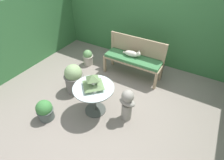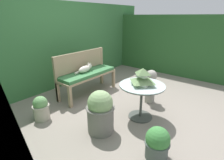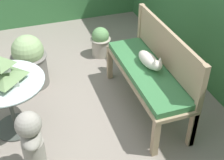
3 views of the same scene
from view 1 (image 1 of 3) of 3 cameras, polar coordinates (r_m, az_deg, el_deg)
The scene contains 12 objects.
ground at distance 3.77m, azimuth -0.49°, elevation -6.76°, with size 30.00×30.00×0.00m, color gray.
foliage_hedge_back at distance 5.13m, azimuth 14.02°, elevation 18.60°, with size 6.40×0.97×2.01m, color #38703D.
foliage_hedge_left at distance 5.19m, azimuth -28.58°, elevation 13.54°, with size 0.70×3.51×1.72m, color #38703D.
garden_bench at distance 4.23m, azimuth 6.77°, elevation 6.41°, with size 1.40×0.45×0.52m.
bench_backrest at distance 4.27m, azimuth 8.19°, elevation 10.33°, with size 1.40×0.06×0.95m.
cat at distance 4.19m, azimuth 6.70°, elevation 8.55°, with size 0.47×0.18×0.19m.
patio_table at distance 3.26m, azimuth -5.92°, elevation -4.09°, with size 0.76×0.76×0.61m.
pagoda_birdhouse at distance 3.10m, azimuth -6.22°, elevation -0.72°, with size 0.35×0.35×0.29m.
garden_bust at distance 3.20m, azimuth 4.96°, elevation -7.88°, with size 0.33×0.22×0.69m.
potted_plant_patio_mid at distance 3.89m, azimuth -12.25°, elevation 0.49°, with size 0.44×0.44×0.67m.
potted_plant_bench_right at distance 4.80m, azimuth -7.86°, elevation 7.34°, with size 0.29×0.29×0.43m.
potted_plant_path_edge at distance 3.53m, azimuth -21.07°, elevation -9.20°, with size 0.31×0.31×0.43m.
Camera 1 is at (1.36, -2.26, 2.70)m, focal length 28.00 mm.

